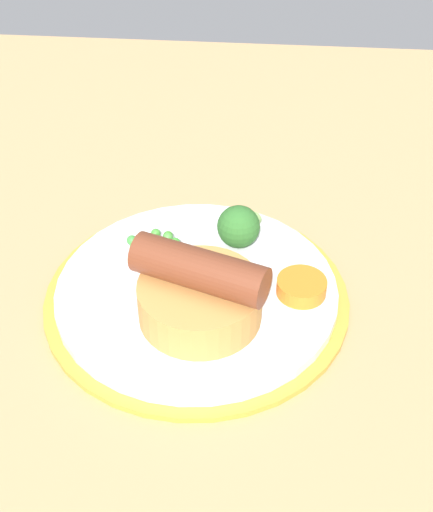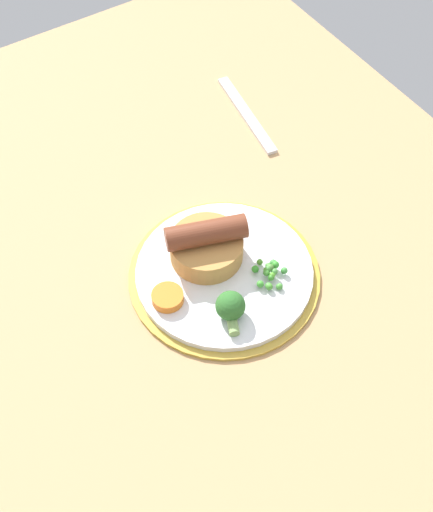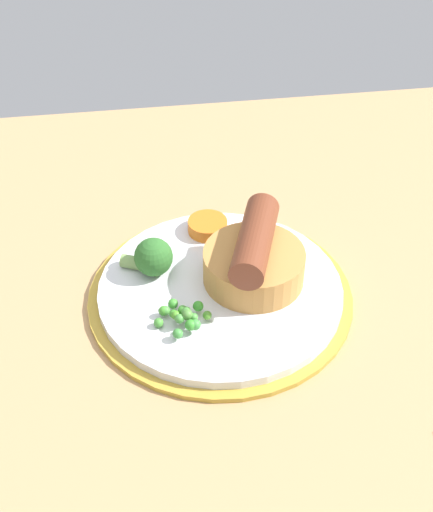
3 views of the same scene
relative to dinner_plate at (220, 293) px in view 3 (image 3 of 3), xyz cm
name	(u,v)px [view 3 (image 3 of 3)]	position (x,y,z in cm)	size (l,w,h in cm)	color
dining_table	(273,327)	(-4.43, 3.03, -2.07)	(110.00, 80.00, 3.00)	tan
dinner_plate	(220,293)	(0.00, 0.00, 0.00)	(24.46, 24.46, 1.40)	#B79333
sausage_pudding	(254,259)	(-3.20, -0.63, 3.24)	(9.34, 10.55, 6.22)	#BC8442
pea_pile	(183,315)	(3.91, 4.13, 1.80)	(5.07, 4.56, 1.82)	#37912D
broccoli_floret_near	(152,257)	(5.94, -3.01, 2.57)	(5.03, 3.73, 3.64)	#2D6628
carrot_slice_2	(208,226)	(0.04, -8.29, 1.47)	(3.95, 3.95, 1.27)	orange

